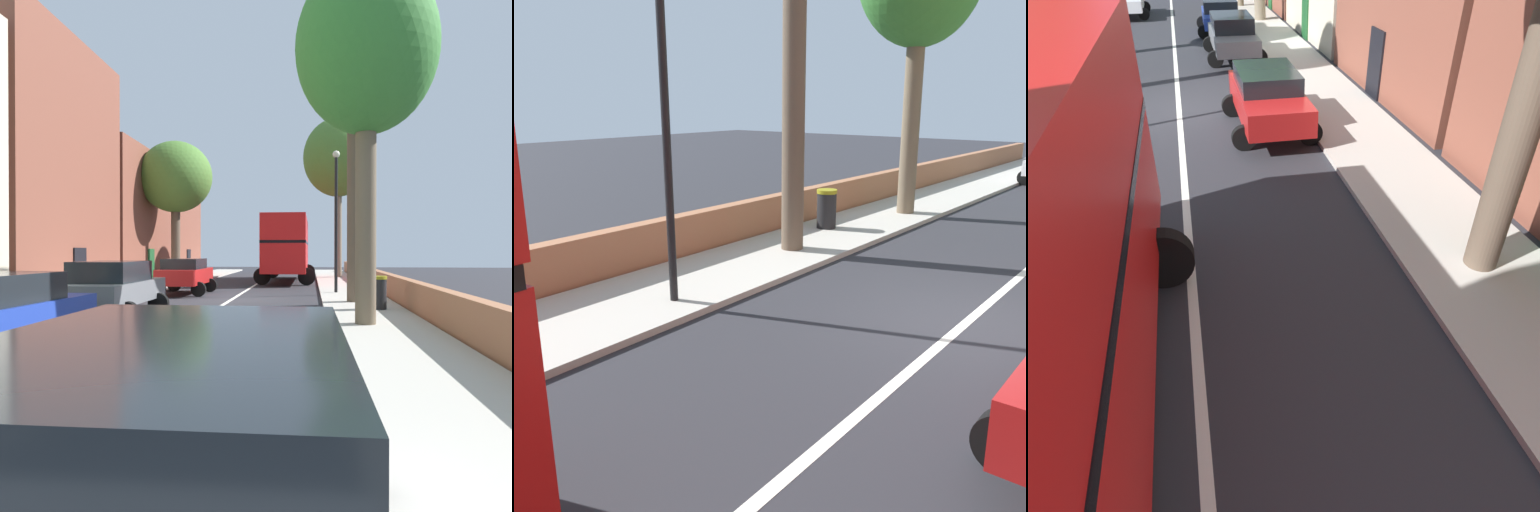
% 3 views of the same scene
% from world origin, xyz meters
% --- Properties ---
extents(ground_plane, '(84.00, 84.00, 0.00)m').
position_xyz_m(ground_plane, '(0.00, 0.00, 0.00)').
color(ground_plane, '#28282D').
extents(road_centre_line, '(0.16, 54.00, 0.01)m').
position_xyz_m(road_centre_line, '(0.00, 0.00, 0.00)').
color(road_centre_line, silver).
rests_on(road_centre_line, ground).
extents(sidewalk_right, '(2.60, 60.00, 0.12)m').
position_xyz_m(sidewalk_right, '(4.90, 0.00, 0.06)').
color(sidewalk_right, '#B2ADA3').
rests_on(sidewalk_right, ground).
extents(boundary_wall_right, '(0.36, 54.00, 1.01)m').
position_xyz_m(boundary_wall_right, '(6.45, 0.00, 0.50)').
color(boundary_wall_right, '#9E6647').
rests_on(boundary_wall_right, ground).
extents(lamppost_right, '(0.32, 0.32, 6.31)m').
position_xyz_m(lamppost_right, '(4.30, 2.45, 3.81)').
color(lamppost_right, black).
rests_on(lamppost_right, sidewalk_right).
extents(litter_bin_right, '(0.55, 0.55, 1.05)m').
position_xyz_m(litter_bin_right, '(5.30, -4.01, 0.65)').
color(litter_bin_right, black).
rests_on(litter_bin_right, sidewalk_right).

